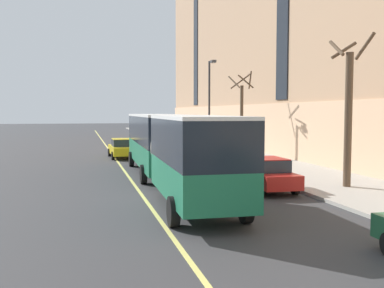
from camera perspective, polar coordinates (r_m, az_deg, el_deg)
ground_plane at (r=19.77m, az=-3.73°, el=-6.70°), size 260.00×260.00×0.00m
sidewalk at (r=25.68m, az=15.59°, el=-4.18°), size 5.78×160.00×0.15m
city_bus at (r=22.75m, az=-3.01°, el=-0.02°), size 3.20×20.04×3.56m
parked_car_white_2 at (r=27.94m, az=3.93°, el=-1.91°), size 2.08×4.45×1.56m
parked_car_champagne_3 at (r=47.67m, az=-3.61°, el=0.57°), size 2.09×4.77×1.56m
parked_car_red_4 at (r=21.50m, az=9.37°, el=-3.76°), size 1.96×4.61×1.56m
parked_car_black_5 at (r=40.28m, az=-1.70°, el=-0.07°), size 1.99×4.32×1.56m
taxi_cab at (r=36.64m, az=-8.91°, el=-0.53°), size 2.04×4.84×1.56m
street_tree_mid_block at (r=22.49m, az=19.24°, el=4.02°), size 1.70×1.63×7.18m
street_tree_far_uptown at (r=35.58m, az=6.34°, el=3.90°), size 1.94×1.94×6.70m
street_lamp at (r=36.93m, az=2.30°, el=5.80°), size 0.36×1.48×7.71m
lane_centerline at (r=22.57m, az=-7.17°, el=-5.36°), size 0.16×140.00×0.01m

